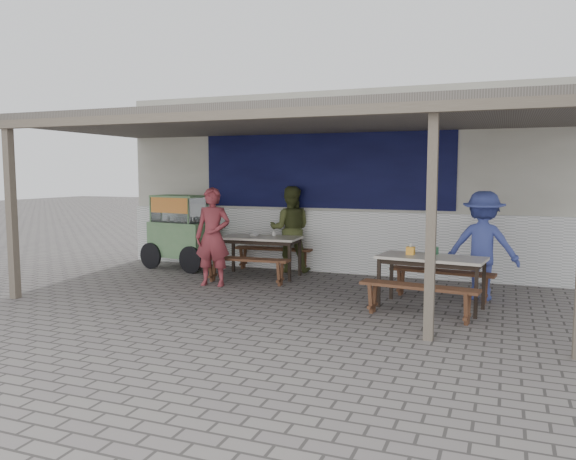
# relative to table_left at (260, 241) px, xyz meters

# --- Properties ---
(ground) EXTENTS (60.00, 60.00, 0.00)m
(ground) POSITION_rel_table_left_xyz_m (1.12, -2.05, -0.67)
(ground) COLOR #68635E
(ground) RESTS_ON ground
(back_wall) EXTENTS (9.00, 1.28, 3.50)m
(back_wall) POSITION_rel_table_left_xyz_m (1.12, 1.53, 1.05)
(back_wall) COLOR beige
(back_wall) RESTS_ON ground
(warung_roof) EXTENTS (9.00, 4.21, 2.81)m
(warung_roof) POSITION_rel_table_left_xyz_m (1.13, -1.15, 2.04)
(warung_roof) COLOR #5D574F
(warung_roof) RESTS_ON ground
(table_left) EXTENTS (1.52, 0.82, 0.75)m
(table_left) POSITION_rel_table_left_xyz_m (0.00, 0.00, 0.00)
(table_left) COLOR beige
(table_left) RESTS_ON ground
(bench_left_street) EXTENTS (1.59, 0.37, 0.45)m
(bench_left_street) POSITION_rel_table_left_xyz_m (0.04, -0.71, -0.33)
(bench_left_street) COLOR brown
(bench_left_street) RESTS_ON ground
(bench_left_wall) EXTENTS (1.59, 0.37, 0.45)m
(bench_left_wall) POSITION_rel_table_left_xyz_m (-0.04, 0.71, -0.33)
(bench_left_wall) COLOR brown
(bench_left_wall) RESTS_ON ground
(table_right) EXTENTS (1.55, 0.88, 0.75)m
(table_right) POSITION_rel_table_left_xyz_m (3.29, -1.38, -0.00)
(table_right) COLOR beige
(table_right) RESTS_ON ground
(bench_right_street) EXTENTS (1.60, 0.48, 0.45)m
(bench_right_street) POSITION_rel_table_left_xyz_m (3.21, -2.02, -0.33)
(bench_right_street) COLOR brown
(bench_right_street) RESTS_ON ground
(bench_right_wall) EXTENTS (1.60, 0.48, 0.45)m
(bench_right_wall) POSITION_rel_table_left_xyz_m (3.37, -0.73, -0.33)
(bench_right_wall) COLOR brown
(bench_right_wall) RESTS_ON ground
(vendor_cart) EXTENTS (1.91, 0.93, 1.48)m
(vendor_cart) POSITION_rel_table_left_xyz_m (-1.85, 0.22, 0.13)
(vendor_cart) COLOR #699060
(vendor_cart) RESTS_ON ground
(patron_street_side) EXTENTS (0.67, 0.50, 1.69)m
(patron_street_side) POSITION_rel_table_left_xyz_m (-0.40, -1.06, 0.17)
(patron_street_side) COLOR maroon
(patron_street_side) RESTS_ON ground
(patron_wall_side) EXTENTS (0.96, 0.84, 1.68)m
(patron_wall_side) POSITION_rel_table_left_xyz_m (0.33, 0.70, 0.16)
(patron_wall_side) COLOR #495027
(patron_wall_side) RESTS_ON ground
(patron_right_table) EXTENTS (1.11, 0.68, 1.66)m
(patron_right_table) POSITION_rel_table_left_xyz_m (3.94, -0.49, 0.16)
(patron_right_table) COLOR #3D4A9C
(patron_right_table) RESTS_ON ground
(tissue_box) EXTENTS (0.12, 0.12, 0.11)m
(tissue_box) POSITION_rel_table_left_xyz_m (2.98, -1.29, 0.13)
(tissue_box) COLOR #FDA42A
(tissue_box) RESTS_ON table_right
(donation_box) EXTENTS (0.18, 0.14, 0.11)m
(donation_box) POSITION_rel_table_left_xyz_m (3.27, -1.12, 0.13)
(donation_box) COLOR #316F40
(donation_box) RESTS_ON table_right
(condiment_jar) EXTENTS (0.08, 0.08, 0.08)m
(condiment_jar) POSITION_rel_table_left_xyz_m (0.19, 0.21, 0.12)
(condiment_jar) COLOR silver
(condiment_jar) RESTS_ON table_left
(condiment_bowl) EXTENTS (0.24, 0.24, 0.05)m
(condiment_bowl) POSITION_rel_table_left_xyz_m (-0.15, 0.07, 0.10)
(condiment_bowl) COLOR white
(condiment_bowl) RESTS_ON table_left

